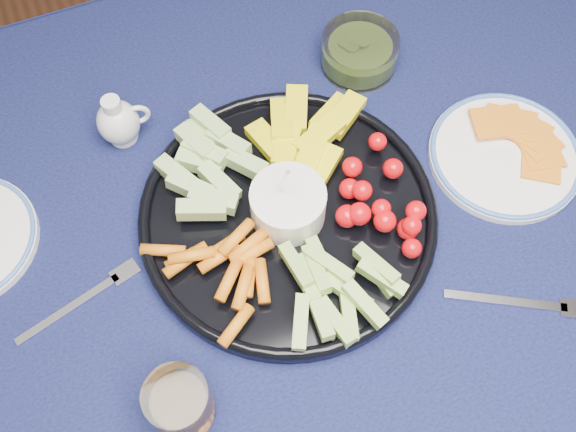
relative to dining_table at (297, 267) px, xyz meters
name	(u,v)px	position (x,y,z in m)	size (l,w,h in m)	color
dining_table	(297,267)	(0.00, 0.00, 0.00)	(1.67, 1.07, 0.75)	#4F321A
crudite_platter	(286,212)	(0.00, 0.04, 0.11)	(0.40, 0.40, 0.13)	black
creamer_pitcher	(119,122)	(-0.17, 0.25, 0.12)	(0.08, 0.06, 0.08)	white
pickle_bowl	(359,53)	(0.20, 0.24, 0.11)	(0.12, 0.12, 0.05)	silver
cheese_plate	(506,154)	(0.32, 0.01, 0.10)	(0.21, 0.21, 0.03)	white
juice_tumbler	(181,404)	(-0.21, -0.15, 0.12)	(0.07, 0.07, 0.09)	silver
fork_left	(89,296)	(-0.27, 0.03, 0.09)	(0.17, 0.06, 0.00)	silver
fork_right	(530,304)	(0.23, -0.19, 0.09)	(0.17, 0.11, 0.00)	silver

